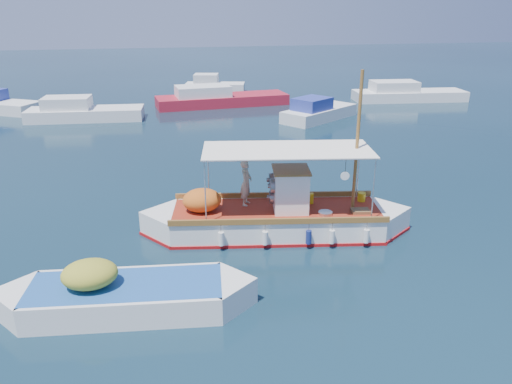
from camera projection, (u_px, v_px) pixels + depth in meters
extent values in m
plane|color=black|center=(280.00, 231.00, 17.57)|extent=(160.00, 160.00, 0.00)
cube|color=white|center=(276.00, 223.00, 17.39)|extent=(7.38, 3.48, 1.04)
cube|color=white|center=(174.00, 225.00, 17.24)|extent=(2.33, 2.33, 1.04)
cube|color=white|center=(377.00, 222.00, 17.53)|extent=(2.33, 2.33, 1.04)
cube|color=#9E0F11|center=(276.00, 232.00, 17.50)|extent=(7.48, 3.57, 0.17)
cube|color=maroon|center=(276.00, 210.00, 17.21)|extent=(7.35, 3.30, 0.06)
cube|color=brown|center=(274.00, 195.00, 18.28)|extent=(7.10, 1.26, 0.19)
cube|color=brown|center=(280.00, 221.00, 16.06)|extent=(7.10, 1.26, 0.19)
cube|color=white|center=(291.00, 190.00, 16.97)|extent=(1.32, 1.40, 1.42)
cube|color=brown|center=(291.00, 170.00, 16.71)|extent=(1.43, 1.50, 0.06)
cylinder|color=slate|center=(273.00, 186.00, 16.56)|extent=(0.28, 0.50, 0.47)
cylinder|color=slate|center=(272.00, 180.00, 17.13)|extent=(0.28, 0.50, 0.47)
cylinder|color=slate|center=(273.00, 197.00, 17.03)|extent=(0.28, 0.50, 0.47)
cylinder|color=brown|center=(357.00, 142.00, 16.47)|extent=(0.13, 0.13, 4.72)
cylinder|color=brown|center=(334.00, 154.00, 16.58)|extent=(1.69, 0.35, 0.08)
cylinder|color=silver|center=(208.00, 172.00, 17.70)|extent=(0.05, 0.05, 2.13)
cylinder|color=silver|center=(205.00, 193.00, 15.76)|extent=(0.05, 0.05, 2.13)
cylinder|color=silver|center=(358.00, 170.00, 17.92)|extent=(0.05, 0.05, 2.13)
cylinder|color=silver|center=(374.00, 190.00, 15.98)|extent=(0.05, 0.05, 2.13)
cube|color=white|center=(287.00, 150.00, 16.46)|extent=(5.87, 3.14, 0.04)
ellipsoid|color=#C75D1D|center=(202.00, 200.00, 16.96)|extent=(1.49, 1.32, 0.79)
cube|color=gold|center=(310.00, 199.00, 17.67)|extent=(0.26, 0.21, 0.38)
cylinder|color=gold|center=(362.00, 197.00, 17.89)|extent=(0.33, 0.33, 0.32)
cube|color=brown|center=(360.00, 211.00, 16.95)|extent=(0.68, 0.52, 0.11)
cylinder|color=#B2B2B2|center=(325.00, 213.00, 16.76)|extent=(0.54, 0.54, 0.11)
cylinder|color=white|center=(345.00, 176.00, 15.82)|extent=(0.28, 0.07, 0.28)
cylinder|color=white|center=(221.00, 239.00, 16.04)|extent=(0.22, 0.22, 0.45)
cylinder|color=navy|center=(309.00, 237.00, 16.16)|extent=(0.22, 0.22, 0.45)
cylinder|color=white|center=(366.00, 236.00, 16.23)|extent=(0.22, 0.22, 0.45)
imported|color=#B7B297|center=(246.00, 183.00, 17.35)|extent=(0.61, 0.70, 1.63)
cube|color=white|center=(127.00, 301.00, 12.98)|extent=(5.11, 2.46, 0.96)
cube|color=white|center=(29.00, 306.00, 12.76)|extent=(1.91, 1.91, 0.96)
cube|color=white|center=(222.00, 296.00, 13.20)|extent=(1.91, 1.91, 0.96)
cube|color=#22549C|center=(125.00, 285.00, 12.82)|extent=(5.08, 2.25, 0.05)
ellipsoid|color=#A7A12F|center=(90.00, 274.00, 12.61)|extent=(1.53, 1.31, 0.71)
cube|color=silver|center=(86.00, 115.00, 34.30)|extent=(7.88, 3.01, 1.00)
cube|color=silver|center=(67.00, 103.00, 33.85)|extent=(3.24, 2.28, 0.80)
cube|color=#A71B2C|center=(222.00, 102.00, 39.16)|extent=(10.43, 3.78, 1.00)
cube|color=silver|center=(203.00, 91.00, 38.42)|extent=(4.30, 2.77, 0.80)
cube|color=silver|center=(319.00, 115.00, 34.44)|extent=(6.14, 5.25, 1.00)
cube|color=navy|center=(312.00, 104.00, 33.51)|extent=(3.03, 2.91, 0.80)
cube|color=silver|center=(409.00, 97.00, 41.17)|extent=(9.31, 3.54, 1.00)
cube|color=silver|center=(394.00, 86.00, 40.73)|extent=(3.85, 2.58, 0.80)
cube|color=silver|center=(215.00, 89.00, 45.10)|extent=(5.58, 3.18, 1.00)
cube|color=silver|center=(206.00, 79.00, 44.80)|extent=(2.44, 2.15, 0.80)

